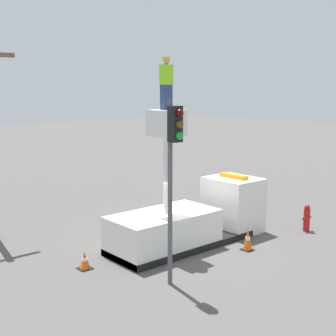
{
  "coord_description": "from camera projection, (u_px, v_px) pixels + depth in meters",
  "views": [
    {
      "loc": [
        -11.12,
        -12.14,
        5.71
      ],
      "look_at": [
        -1.64,
        -1.15,
        3.22
      ],
      "focal_mm": 50.0,
      "sensor_mm": 36.0,
      "label": 1
    }
  ],
  "objects": [
    {
      "name": "ground_plane",
      "position": [
        181.0,
        245.0,
        17.18
      ],
      "size": [
        120.0,
        120.0,
        0.0
      ],
      "primitive_type": "plane",
      "color": "#565451"
    },
    {
      "name": "bucket_truck",
      "position": [
        192.0,
        219.0,
        17.35
      ],
      "size": [
        6.49,
        2.11,
        4.98
      ],
      "color": "black",
      "rests_on": "ground"
    },
    {
      "name": "worker",
      "position": [
        166.0,
        84.0,
        15.72
      ],
      "size": [
        0.4,
        0.26,
        1.75
      ],
      "color": "navy",
      "rests_on": "bucket_truck"
    },
    {
      "name": "traffic_light_pole",
      "position": [
        173.0,
        157.0,
        13.08
      ],
      "size": [
        0.34,
        0.57,
        5.38
      ],
      "color": "#515156",
      "rests_on": "ground"
    },
    {
      "name": "fire_hydrant",
      "position": [
        307.0,
        218.0,
        18.82
      ],
      "size": [
        0.5,
        0.26,
        1.1
      ],
      "color": "red",
      "rests_on": "ground"
    },
    {
      "name": "traffic_cone_rear",
      "position": [
        85.0,
        261.0,
        14.9
      ],
      "size": [
        0.42,
        0.42,
        0.59
      ],
      "color": "black",
      "rests_on": "ground"
    },
    {
      "name": "traffic_cone_curbside",
      "position": [
        248.0,
        240.0,
        16.63
      ],
      "size": [
        0.39,
        0.39,
        0.79
      ],
      "color": "black",
      "rests_on": "ground"
    }
  ]
}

